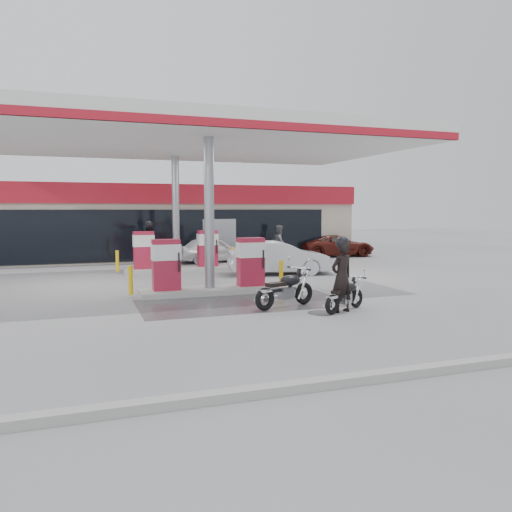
# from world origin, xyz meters

# --- Properties ---
(ground) EXTENTS (90.00, 90.00, 0.00)m
(ground) POSITION_xyz_m (0.00, 0.00, 0.00)
(ground) COLOR gray
(ground) RESTS_ON ground
(wet_patch) EXTENTS (6.00, 3.00, 0.00)m
(wet_patch) POSITION_xyz_m (0.50, 0.00, 0.00)
(wet_patch) COLOR #4C4C4F
(wet_patch) RESTS_ON ground
(drain_cover) EXTENTS (0.70, 0.70, 0.01)m
(drain_cover) POSITION_xyz_m (2.00, -2.00, 0.00)
(drain_cover) COLOR #38383A
(drain_cover) RESTS_ON ground
(kerb) EXTENTS (28.00, 0.25, 0.15)m
(kerb) POSITION_xyz_m (0.00, -7.00, 0.07)
(kerb) COLOR gray
(kerb) RESTS_ON ground
(store_building) EXTENTS (22.00, 8.22, 4.00)m
(store_building) POSITION_xyz_m (0.01, 15.94, 2.01)
(store_building) COLOR beige
(store_building) RESTS_ON ground
(canopy) EXTENTS (16.00, 10.02, 5.51)m
(canopy) POSITION_xyz_m (0.00, 5.00, 5.27)
(canopy) COLOR silver
(canopy) RESTS_ON ground
(pump_island_near) EXTENTS (5.14, 1.30, 1.78)m
(pump_island_near) POSITION_xyz_m (0.00, 2.00, 0.71)
(pump_island_near) COLOR #9E9E99
(pump_island_near) RESTS_ON ground
(pump_island_far) EXTENTS (5.14, 1.30, 1.78)m
(pump_island_far) POSITION_xyz_m (0.00, 8.00, 0.71)
(pump_island_far) COLOR #9E9E99
(pump_island_far) RESTS_ON ground
(main_motorcycle) EXTENTS (1.59, 0.98, 0.90)m
(main_motorcycle) POSITION_xyz_m (2.73, -1.98, 0.40)
(main_motorcycle) COLOR black
(main_motorcycle) RESTS_ON ground
(biker_main) EXTENTS (0.79, 0.63, 1.89)m
(biker_main) POSITION_xyz_m (2.57, -2.07, 0.95)
(biker_main) COLOR black
(biker_main) RESTS_ON ground
(parked_motorcycle) EXTENTS (2.02, 0.98, 1.08)m
(parked_motorcycle) POSITION_xyz_m (1.43, -0.98, 0.48)
(parked_motorcycle) COLOR black
(parked_motorcycle) RESTS_ON ground
(sedan_white) EXTENTS (4.00, 2.05, 1.30)m
(sedan_white) POSITION_xyz_m (2.46, 11.20, 0.65)
(sedan_white) COLOR white
(sedan_white) RESTS_ON ground
(attendant) EXTENTS (1.04, 1.13, 1.89)m
(attendant) POSITION_xyz_m (6.00, 10.80, 0.94)
(attendant) COLOR #5B5B60
(attendant) RESTS_ON ground
(hatchback_silver) EXTENTS (4.43, 2.22, 1.39)m
(hatchback_silver) POSITION_xyz_m (3.87, 5.60, 0.70)
(hatchback_silver) COLOR #ACAFB4
(hatchback_silver) RESTS_ON ground
(parked_car_left) EXTENTS (4.69, 2.89, 1.27)m
(parked_car_left) POSITION_xyz_m (-7.44, 12.82, 0.64)
(parked_car_left) COLOR black
(parked_car_left) RESTS_ON ground
(parked_car_right) EXTENTS (4.52, 2.25, 1.23)m
(parked_car_right) POSITION_xyz_m (10.00, 12.00, 0.62)
(parked_car_right) COLOR #4F1711
(parked_car_right) RESTS_ON ground
(biker_walking) EXTENTS (1.28, 1.02, 2.03)m
(biker_walking) POSITION_xyz_m (-0.90, 10.20, 1.02)
(biker_walking) COLOR black
(biker_walking) RESTS_ON ground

